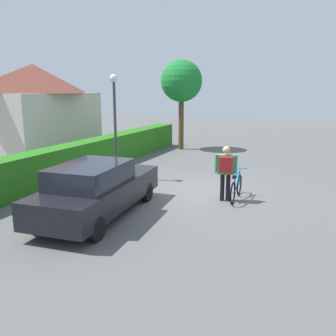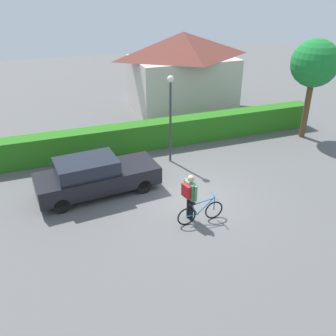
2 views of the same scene
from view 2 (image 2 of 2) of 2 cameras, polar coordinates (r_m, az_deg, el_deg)
name	(u,v)px [view 2 (image 2 of 2)]	position (r m, az deg, el deg)	size (l,w,h in m)	color
ground_plane	(190,200)	(13.69, 3.50, -4.96)	(60.00, 60.00, 0.00)	#595959
hedge_row	(149,135)	(17.64, -3.04, 5.17)	(18.05, 0.90, 1.27)	#276F19
house_distant	(183,70)	(23.01, 2.30, 15.00)	(6.26, 4.33, 4.58)	beige
parked_car_near	(95,176)	(13.97, -11.29, -1.19)	(4.69, 2.11, 1.48)	black
bicycle	(200,212)	(12.37, 5.10, -6.92)	(1.69, 0.50, 0.90)	black
person_rider	(190,193)	(12.11, 3.40, -3.97)	(0.42, 0.66, 1.69)	black
street_lamp	(170,107)	(15.55, 0.38, 9.50)	(0.28, 0.28, 3.86)	#38383D
tree_kerbside	(315,64)	(19.33, 21.95, 14.84)	(2.27, 2.27, 4.89)	brown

